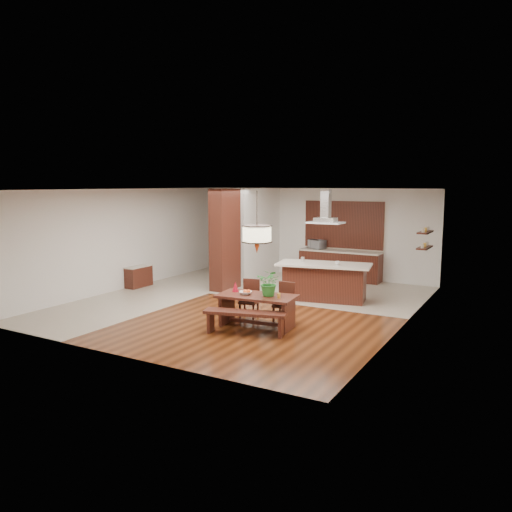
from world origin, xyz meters
The scene contains 25 objects.
room_shell centered at (0.00, 0.00, 2.06)m, with size 9.00×9.04×2.92m.
tile_hallway centered at (-2.75, 0.00, 0.01)m, with size 2.50×9.00×0.01m, color #B4A896.
tile_kitchen centered at (1.25, 2.50, 0.01)m, with size 5.50×4.00×0.01m, color #B4A896.
soffit_band centered at (0.00, 0.00, 2.88)m, with size 8.00×9.00×0.02m, color #3E210F.
partition_pier centered at (-1.40, 1.20, 1.45)m, with size 0.45×1.00×2.90m, color black.
partition_stub centered at (-1.40, 3.30, 1.45)m, with size 0.18×2.40×2.90m, color silver.
hallway_console centered at (-3.81, 0.20, 0.32)m, with size 0.37×0.88×0.63m, color black.
hallway_doorway centered at (-2.70, 4.40, 1.05)m, with size 1.10×0.20×2.10m, color black.
rear_counter centered at (1.00, 4.20, 0.48)m, with size 2.60×0.62×0.95m.
kitchen_window centered at (1.00, 4.46, 1.75)m, with size 2.60×0.08×1.50m, color brown.
shelf_lower centered at (3.87, 2.60, 1.40)m, with size 0.26×0.90×0.04m, color black.
shelf_upper centered at (3.87, 2.60, 1.80)m, with size 0.26×0.90×0.04m, color black.
dining_table centered at (1.28, -1.69, 0.51)m, with size 1.74×1.00×0.69m.
dining_bench centered at (1.34, -2.29, 0.24)m, with size 1.70×0.37×0.48m, color black, non-canonical shape.
dining_chair_left centered at (0.81, -1.23, 0.44)m, with size 0.39×0.39×0.89m, color black, non-canonical shape.
dining_chair_right centered at (1.64, -1.14, 0.44)m, with size 0.39×0.39×0.89m, color black, non-canonical shape.
pendant_lantern centered at (1.28, -1.69, 2.25)m, with size 0.64×0.64×1.31m, color beige, non-canonical shape.
foliage_plant centered at (1.56, -1.64, 0.97)m, with size 0.51×0.44×0.56m, color #277629.
fruit_bowl centered at (1.03, -1.76, 0.72)m, with size 0.27×0.27×0.07m, color beige.
napkin_cone centered at (0.70, -1.63, 0.80)m, with size 0.14×0.14×0.22m, color maroon.
gold_ornament centered at (1.81, -1.71, 0.74)m, with size 0.07×0.07×0.10m, color gold.
kitchen_island centered at (1.63, 1.29, 0.51)m, with size 2.55×1.48×0.99m.
range_hood centered at (1.63, 1.30, 2.46)m, with size 0.90×0.55×0.87m, color silver, non-canonical shape.
island_cup centered at (2.00, 1.22, 1.04)m, with size 0.12×0.12×0.10m, color white.
microwave centered at (0.19, 4.23, 1.10)m, with size 0.52×0.36×0.29m, color silver.
Camera 1 is at (6.37, -10.75, 3.04)m, focal length 35.00 mm.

